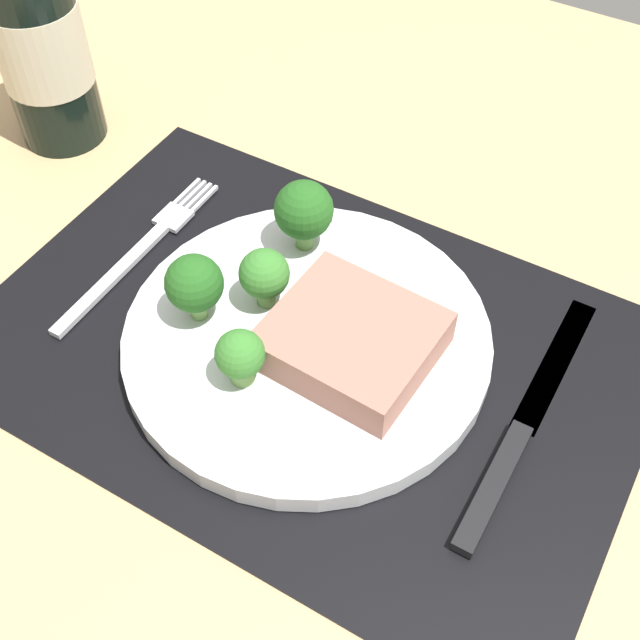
# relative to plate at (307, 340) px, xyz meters

# --- Properties ---
(ground_plane) EXTENTS (1.40, 1.10, 0.03)m
(ground_plane) POSITION_rel_plate_xyz_m (0.00, 0.00, -0.03)
(ground_plane) COLOR tan
(placemat) EXTENTS (0.47, 0.32, 0.00)m
(placemat) POSITION_rel_plate_xyz_m (0.00, 0.00, -0.01)
(placemat) COLOR black
(placemat) RESTS_ON ground_plane
(plate) EXTENTS (0.26, 0.26, 0.02)m
(plate) POSITION_rel_plate_xyz_m (0.00, 0.00, 0.00)
(plate) COLOR silver
(plate) RESTS_ON placemat
(steak) EXTENTS (0.11, 0.10, 0.03)m
(steak) POSITION_rel_plate_xyz_m (0.04, 0.00, 0.02)
(steak) COLOR #9E6B5B
(steak) RESTS_ON plate
(broccoli_center) EXTENTS (0.04, 0.04, 0.05)m
(broccoli_center) POSITION_rel_plate_xyz_m (-0.07, -0.02, 0.04)
(broccoli_center) COLOR #6B994C
(broccoli_center) RESTS_ON plate
(broccoli_near_fork) EXTENTS (0.04, 0.04, 0.06)m
(broccoli_near_fork) POSITION_rel_plate_xyz_m (-0.05, 0.07, 0.04)
(broccoli_near_fork) COLOR #5B8942
(broccoli_near_fork) RESTS_ON plate
(broccoli_back_left) EXTENTS (0.03, 0.03, 0.04)m
(broccoli_back_left) POSITION_rel_plate_xyz_m (-0.02, -0.06, 0.03)
(broccoli_back_left) COLOR #6B994C
(broccoli_back_left) RESTS_ON plate
(broccoli_front_edge) EXTENTS (0.04, 0.04, 0.05)m
(broccoli_front_edge) POSITION_rel_plate_xyz_m (-0.04, 0.01, 0.04)
(broccoli_front_edge) COLOR #5B8942
(broccoli_front_edge) RESTS_ON plate
(fork) EXTENTS (0.02, 0.19, 0.01)m
(fork) POSITION_rel_plate_xyz_m (-0.16, 0.01, -0.01)
(fork) COLOR silver
(fork) RESTS_ON placemat
(knife) EXTENTS (0.02, 0.23, 0.01)m
(knife) POSITION_rel_plate_xyz_m (0.16, 0.01, -0.00)
(knife) COLOR black
(knife) RESTS_ON placemat
(wine_bottle) EXTENTS (0.08, 0.08, 0.28)m
(wine_bottle) POSITION_rel_plate_xyz_m (-0.32, 0.10, 0.09)
(wine_bottle) COLOR black
(wine_bottle) RESTS_ON ground_plane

